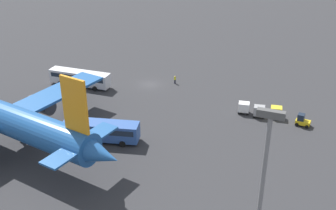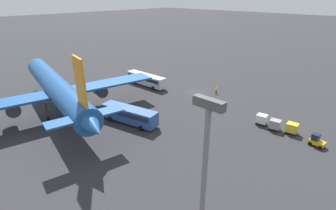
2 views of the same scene
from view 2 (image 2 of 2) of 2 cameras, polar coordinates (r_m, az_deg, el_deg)
ground_plane at (r=69.47m, az=6.09°, el=2.95°), size 600.00×600.00×0.00m
airplane at (r=58.29m, az=-22.96°, el=3.29°), size 47.14×40.84×15.63m
shuttle_bus_near at (r=73.29m, az=-4.80°, el=5.68°), size 13.04×3.27×3.19m
shuttle_bus_far at (r=52.20m, az=-8.42°, el=-1.95°), size 12.41×5.50×3.24m
baggage_tug at (r=51.24m, az=29.63°, el=-6.77°), size 2.54×1.89×2.10m
worker_person at (r=68.41m, az=10.46°, el=3.14°), size 0.38×0.38×1.74m
cargo_cart_yellow at (r=53.20m, az=25.39°, el=-4.51°), size 2.21×1.94×2.06m
cargo_cart_grey at (r=53.29m, az=22.27°, el=-3.91°), size 2.21×1.94×2.06m
cargo_cart_white at (r=54.56m, az=19.74°, el=-2.87°), size 2.21×1.94×2.06m
light_pole at (r=23.71m, az=8.05°, el=-12.71°), size 2.80×0.70×16.34m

